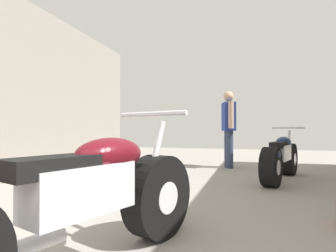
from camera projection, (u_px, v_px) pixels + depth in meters
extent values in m
plane|color=gray|center=(185.00, 197.00, 3.45)|extent=(17.94, 17.94, 0.00)
cylinder|color=black|center=(158.00, 196.00, 2.16)|extent=(0.39, 0.66, 0.63)
cylinder|color=silver|center=(158.00, 196.00, 2.16)|extent=(0.27, 0.29, 0.24)
cube|color=silver|center=(81.00, 189.00, 1.58)|extent=(0.43, 0.67, 0.28)
ellipsoid|color=#5B0F19|center=(110.00, 155.00, 1.76)|extent=(0.41, 0.57, 0.22)
cube|color=black|center=(53.00, 166.00, 1.43)|extent=(0.36, 0.52, 0.10)
cylinder|color=silver|center=(155.00, 158.00, 2.13)|extent=(0.13, 0.25, 0.57)
cylinder|color=silver|center=(152.00, 114.00, 2.10)|extent=(0.59, 0.23, 0.04)
cylinder|color=silver|center=(15.00, 250.00, 1.41)|extent=(0.26, 0.54, 0.09)
cylinder|color=black|center=(289.00, 159.00, 5.15)|extent=(0.37, 0.61, 0.58)
cylinder|color=silver|center=(289.00, 159.00, 5.15)|extent=(0.27, 0.27, 0.22)
cylinder|color=black|center=(271.00, 167.00, 4.06)|extent=(0.37, 0.61, 0.58)
cylinder|color=silver|center=(271.00, 167.00, 4.06)|extent=(0.27, 0.27, 0.22)
cube|color=silver|center=(281.00, 153.00, 4.61)|extent=(0.38, 0.61, 0.25)
ellipsoid|color=navy|center=(283.00, 142.00, 4.77)|extent=(0.37, 0.52, 0.20)
cube|color=black|center=(279.00, 145.00, 4.47)|extent=(0.32, 0.47, 0.09)
ellipsoid|color=navy|center=(272.00, 154.00, 4.10)|extent=(0.34, 0.45, 0.22)
cylinder|color=silver|center=(288.00, 144.00, 5.12)|extent=(0.11, 0.23, 0.52)
cylinder|color=silver|center=(288.00, 128.00, 5.09)|extent=(0.54, 0.20, 0.03)
cylinder|color=silver|center=(269.00, 169.00, 4.45)|extent=(0.23, 0.50, 0.08)
cylinder|color=#2D3851|center=(228.00, 149.00, 6.23)|extent=(0.19, 0.19, 0.80)
cylinder|color=#2D3851|center=(230.00, 149.00, 6.03)|extent=(0.19, 0.19, 0.80)
cube|color=navy|center=(229.00, 117.00, 6.14)|extent=(0.34, 0.49, 0.62)
cylinder|color=tan|center=(226.00, 116.00, 6.41)|extent=(0.13, 0.13, 0.57)
cylinder|color=tan|center=(231.00, 115.00, 5.86)|extent=(0.13, 0.13, 0.57)
sphere|color=tan|center=(229.00, 97.00, 6.14)|extent=(0.22, 0.22, 0.22)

